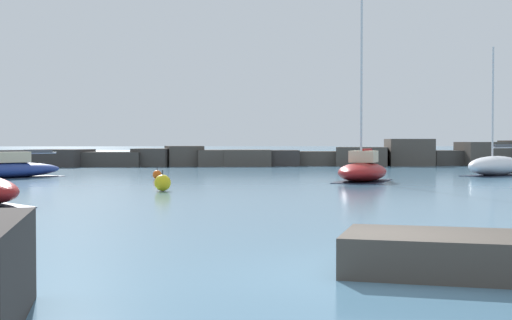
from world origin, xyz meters
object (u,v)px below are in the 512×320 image
object	(u,v)px
sailboat_moored_1	(4,168)
sailboat_moored_3	(496,165)
mooring_buoy_far_side	(157,175)
mooring_buoy_orange_near	(163,183)
sailboat_moored_2	(363,170)

from	to	relation	value
sailboat_moored_1	sailboat_moored_3	size ratio (longest dim) A/B	1.32
sailboat_moored_1	mooring_buoy_far_side	xyz separation A→B (m)	(9.22, -1.82, -0.32)
mooring_buoy_orange_near	mooring_buoy_far_side	distance (m)	9.94
sailboat_moored_2	sailboat_moored_3	size ratio (longest dim) A/B	1.22
sailboat_moored_2	mooring_buoy_orange_near	world-z (taller)	sailboat_moored_2
mooring_buoy_orange_near	sailboat_moored_2	bearing A→B (deg)	32.90
sailboat_moored_2	mooring_buoy_orange_near	bearing A→B (deg)	-147.10
sailboat_moored_1	mooring_buoy_orange_near	bearing A→B (deg)	-49.17
sailboat_moored_2	mooring_buoy_far_side	size ratio (longest dim) A/B	13.77
sailboat_moored_1	sailboat_moored_2	world-z (taller)	sailboat_moored_1
sailboat_moored_2	mooring_buoy_orange_near	xyz separation A→B (m)	(-10.51, -6.80, -0.27)
mooring_buoy_far_side	mooring_buoy_orange_near	bearing A→B (deg)	-84.77
sailboat_moored_1	mooring_buoy_far_side	bearing A→B (deg)	-11.17
sailboat_moored_2	mooring_buoy_far_side	bearing A→B (deg)	164.81
sailboat_moored_2	mooring_buoy_orange_near	distance (m)	12.52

